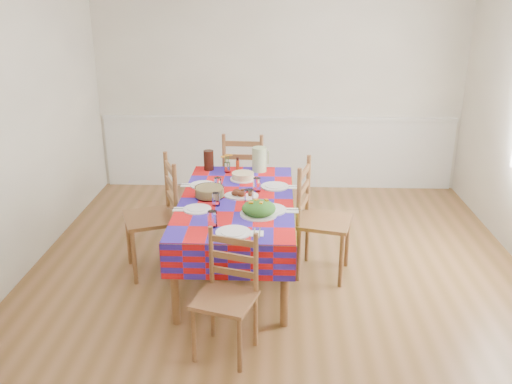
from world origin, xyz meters
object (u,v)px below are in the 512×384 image
meat_platter (241,194)px  green_pitcher (259,159)px  chair_near (227,296)px  chair_right (319,220)px  dining_table (237,207)px  chair_far (244,178)px  tea_pitcher (209,160)px  chair_left (156,217)px

meat_platter → green_pitcher: (0.13, 0.72, 0.10)m
chair_near → chair_right: size_ratio=0.85×
dining_table → chair_far: bearing=90.1°
tea_pitcher → chair_left: chair_left is taller
green_pitcher → chair_right: (0.55, -0.76, -0.32)m
green_pitcher → chair_near: size_ratio=0.28×
meat_platter → chair_left: chair_left is taller
chair_near → chair_far: chair_far is taller
green_pitcher → chair_left: bearing=-139.8°
green_pitcher → chair_near: bearing=-94.7°
dining_table → chair_left: chair_left is taller
meat_platter → green_pitcher: green_pitcher is taller
chair_near → tea_pitcher: bearing=117.6°
dining_table → meat_platter: meat_platter is taller
meat_platter → chair_left: size_ratio=0.29×
chair_near → chair_left: 1.38m
chair_near → chair_right: (0.71, 1.16, 0.08)m
tea_pitcher → chair_near: (0.35, -1.94, -0.38)m
green_pitcher → chair_right: 0.99m
dining_table → chair_left: size_ratio=1.74×
chair_far → chair_right: 1.34m
green_pitcher → chair_right: bearing=-54.0°
green_pitcher → meat_platter: bearing=-100.6°
meat_platter → chair_far: size_ratio=0.29×
chair_right → green_pitcher: bearing=50.3°
chair_right → dining_table: bearing=105.2°
meat_platter → tea_pitcher: tea_pitcher is taller
chair_near → chair_far: bearing=107.8°
meat_platter → green_pitcher: bearing=79.4°
chair_right → chair_left: bearing=104.0°
meat_platter → chair_right: chair_right is taller
green_pitcher → tea_pitcher: 0.51m
meat_platter → chair_left: bearing=-177.6°
dining_table → chair_right: (0.72, 0.01, -0.12)m
dining_table → chair_near: (0.01, -1.14, -0.20)m
chair_near → chair_far: (-0.01, 2.28, 0.07)m
meat_platter → chair_right: bearing=-3.2°
dining_table → chair_left: bearing=178.6°
dining_table → green_pitcher: size_ratio=7.50×
chair_left → chair_right: (1.44, -0.01, -0.01)m
tea_pitcher → chair_near: 2.00m
dining_table → green_pitcher: bearing=77.6°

